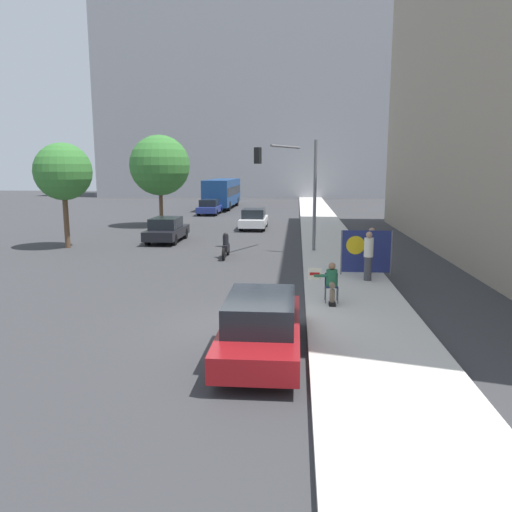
% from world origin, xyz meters
% --- Properties ---
extents(ground_plane, '(160.00, 160.00, 0.00)m').
position_xyz_m(ground_plane, '(0.00, 0.00, 0.00)').
color(ground_plane, '#38383A').
extents(sidewalk_curb, '(3.16, 90.00, 0.17)m').
position_xyz_m(sidewalk_curb, '(3.32, 15.00, 0.09)').
color(sidewalk_curb, beige).
rests_on(sidewalk_curb, ground_plane).
extents(building_backdrop_far, '(52.00, 12.00, 27.29)m').
position_xyz_m(building_backdrop_far, '(-2.00, 64.83, 13.64)').
color(building_backdrop_far, '#99999E').
rests_on(building_backdrop_far, ground_plane).
extents(seated_protester, '(0.93, 0.77, 1.24)m').
position_xyz_m(seated_protester, '(2.52, 2.22, 0.84)').
color(seated_protester, '#474C56').
rests_on(seated_protester, sidewalk_curb).
extents(jogger_on_sidewalk, '(0.34, 0.34, 1.82)m').
position_xyz_m(jogger_on_sidewalk, '(4.08, 5.44, 1.11)').
color(jogger_on_sidewalk, '#424247').
rests_on(jogger_on_sidewalk, sidewalk_curb).
extents(pedestrian_behind, '(0.34, 0.34, 1.79)m').
position_xyz_m(pedestrian_behind, '(4.40, 6.97, 1.09)').
color(pedestrian_behind, '#424247').
rests_on(pedestrian_behind, sidewalk_curb).
extents(protest_banner, '(1.97, 0.06, 1.74)m').
position_xyz_m(protest_banner, '(4.12, 6.42, 1.09)').
color(protest_banner, slate).
rests_on(protest_banner, sidewalk_curb).
extents(traffic_light_pole, '(3.23, 3.00, 5.47)m').
position_xyz_m(traffic_light_pole, '(1.16, 12.72, 3.90)').
color(traffic_light_pole, slate).
rests_on(traffic_light_pole, sidewalk_curb).
extents(parked_car_curbside, '(1.76, 4.76, 1.44)m').
position_xyz_m(parked_car_curbside, '(0.66, -1.95, 0.72)').
color(parked_car_curbside, maroon).
rests_on(parked_car_curbside, ground_plane).
extents(car_on_road_nearest, '(1.76, 4.40, 1.44)m').
position_xyz_m(car_on_road_nearest, '(-6.17, 15.63, 0.72)').
color(car_on_road_nearest, black).
rests_on(car_on_road_nearest, ground_plane).
extents(car_on_road_midblock, '(1.77, 4.38, 1.45)m').
position_xyz_m(car_on_road_midblock, '(-1.60, 22.28, 0.72)').
color(car_on_road_midblock, white).
rests_on(car_on_road_midblock, ground_plane).
extents(car_on_road_distant, '(1.82, 4.31, 1.42)m').
position_xyz_m(car_on_road_distant, '(-6.66, 33.02, 0.71)').
color(car_on_road_distant, navy).
rests_on(car_on_road_distant, ground_plane).
extents(city_bus_on_road, '(2.56, 11.19, 3.09)m').
position_xyz_m(city_bus_on_road, '(-6.55, 40.49, 1.79)').
color(city_bus_on_road, navy).
rests_on(city_bus_on_road, ground_plane).
extents(motorcycle_on_road, '(0.28, 2.10, 1.23)m').
position_xyz_m(motorcycle_on_road, '(-1.95, 10.64, 0.53)').
color(motorcycle_on_road, black).
rests_on(motorcycle_on_road, ground_plane).
extents(street_tree_near_curb, '(3.03, 3.03, 5.61)m').
position_xyz_m(street_tree_near_curb, '(-10.96, 12.99, 4.07)').
color(street_tree_near_curb, brown).
rests_on(street_tree_near_curb, ground_plane).
extents(street_tree_midblock, '(4.37, 4.37, 6.66)m').
position_xyz_m(street_tree_midblock, '(-8.59, 23.39, 4.46)').
color(street_tree_midblock, brown).
rests_on(street_tree_midblock, ground_plane).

